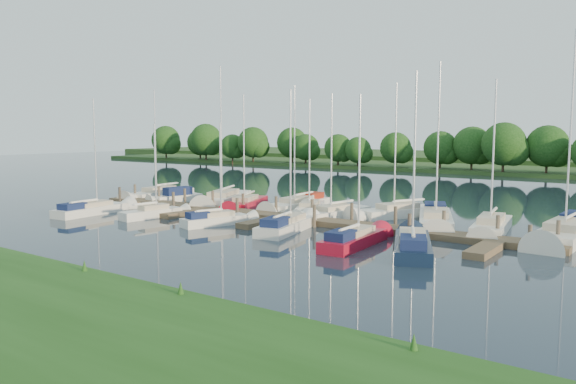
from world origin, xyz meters
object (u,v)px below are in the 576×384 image
Objects in this scene: motorboat at (176,198)px; sailboat_s_2 at (217,221)px; sailboat_n_5 at (310,210)px; sailboat_n_0 at (159,195)px; dock at (279,219)px.

motorboat is 0.72× the size of sailboat_s_2.
sailboat_n_5 reaches higher than motorboat.
sailboat_n_5 is (14.69, 1.10, -0.09)m from motorboat.
dock is at bearing 161.88° from sailboat_n_0.
sailboat_n_0 is at bearing -2.86° from motorboat.
sailboat_s_2 is (16.03, -8.68, 0.04)m from sailboat_n_0.
motorboat is (3.67, -1.06, 0.08)m from sailboat_n_0.
dock is 3.55× the size of sailboat_n_0.
dock is 15.45m from motorboat.
sailboat_n_5 is at bearing 93.19° from sailboat_s_2.
sailboat_n_5 is 1.26× the size of sailboat_s_2.
sailboat_s_2 reaches higher than dock.
sailboat_s_2 is at bearing -123.79° from dock.
sailboat_n_5 reaches higher than sailboat_s_2.
dock is 4.78m from sailboat_s_2.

